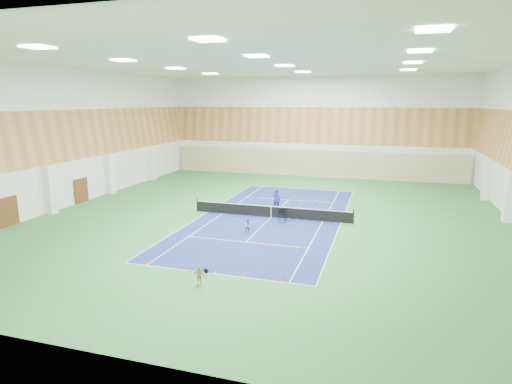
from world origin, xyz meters
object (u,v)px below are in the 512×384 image
child_apron (199,276)px  child_court (249,225)px  coach (277,199)px  tennis_net (271,211)px  ball_cart (282,216)px

child_apron → child_court: bearing=91.4°
coach → child_apron: coach is taller
tennis_net → ball_cart: 1.58m
child_court → child_apron: child_court is taller
coach → child_apron: (0.14, -16.30, -0.34)m
child_court → ball_cart: child_court is taller
tennis_net → coach: bearing=95.4°
tennis_net → coach: size_ratio=7.28×
tennis_net → coach: 2.80m
coach → ball_cart: (1.41, -3.85, -0.38)m
child_court → ball_cart: bearing=23.2°
tennis_net → child_court: bearing=-96.2°
child_court → coach: bearing=47.6°
coach → ball_cart: bearing=112.5°
coach → ball_cart: size_ratio=1.76×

